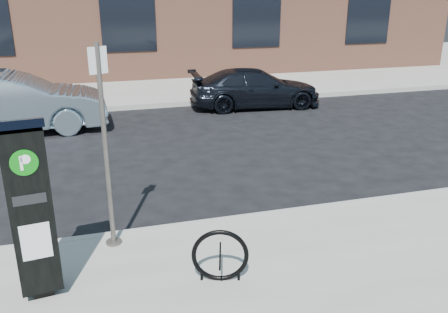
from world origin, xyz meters
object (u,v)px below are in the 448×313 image
object	(u,v)px
car_silver	(11,103)
sign_pole	(106,151)
parking_kiosk	(31,208)
car_dark	(255,88)
bike_rack	(220,256)

from	to	relation	value
car_silver	sign_pole	bearing A→B (deg)	-163.74
parking_kiosk	sign_pole	world-z (taller)	sign_pole
sign_pole	car_silver	size ratio (longest dim) A/B	0.59
sign_pole	car_dark	xyz separation A→B (m)	(4.79, 7.64, -0.93)
bike_rack	car_dark	size ratio (longest dim) A/B	0.17
sign_pole	car_silver	world-z (taller)	sign_pole
parking_kiosk	car_silver	size ratio (longest dim) A/B	0.46
parking_kiosk	sign_pole	xyz separation A→B (m)	(0.86, 0.93, 0.27)
bike_rack	car_silver	distance (m)	8.61
car_silver	car_dark	distance (m)	6.93
bike_rack	car_silver	size ratio (longest dim) A/B	0.15
sign_pole	car_dark	world-z (taller)	sign_pole
parking_kiosk	car_dark	distance (m)	10.29
bike_rack	car_dark	world-z (taller)	car_dark
sign_pole	parking_kiosk	bearing A→B (deg)	-157.22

